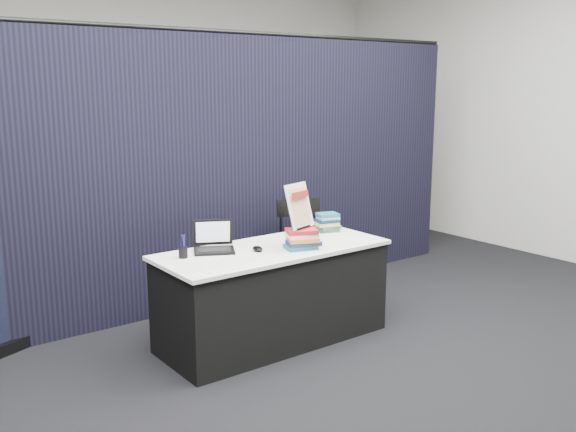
# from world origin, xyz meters

# --- Properties ---
(floor) EXTENTS (8.00, 8.00, 0.00)m
(floor) POSITION_xyz_m (0.00, 0.00, 0.00)
(floor) COLOR black
(floor) RESTS_ON ground
(wall_back) EXTENTS (8.00, 0.02, 3.50)m
(wall_back) POSITION_xyz_m (0.00, 4.00, 1.75)
(wall_back) COLOR beige
(wall_back) RESTS_ON floor
(drape_partition) EXTENTS (6.00, 0.08, 2.40)m
(drape_partition) POSITION_xyz_m (0.00, 1.60, 1.20)
(drape_partition) COLOR black
(drape_partition) RESTS_ON floor
(display_table) EXTENTS (1.80, 0.75, 0.75)m
(display_table) POSITION_xyz_m (0.00, 0.55, 0.38)
(display_table) COLOR black
(display_table) RESTS_ON floor
(laptop) EXTENTS (0.36, 0.36, 0.23)m
(laptop) POSITION_xyz_m (-0.43, 0.75, 0.81)
(laptop) COLOR black
(laptop) RESTS_ON display_table
(mouse) EXTENTS (0.10, 0.13, 0.04)m
(mouse) POSITION_xyz_m (-0.15, 0.54, 0.77)
(mouse) COLOR black
(mouse) RESTS_ON display_table
(brochure_left) EXTENTS (0.32, 0.23, 0.00)m
(brochure_left) POSITION_xyz_m (-0.59, 0.35, 0.75)
(brochure_left) COLOR white
(brochure_left) RESTS_ON display_table
(brochure_mid) EXTENTS (0.39, 0.35, 0.00)m
(brochure_mid) POSITION_xyz_m (-0.71, 0.43, 0.75)
(brochure_mid) COLOR silver
(brochure_mid) RESTS_ON display_table
(brochure_right) EXTENTS (0.38, 0.34, 0.00)m
(brochure_right) POSITION_xyz_m (-0.47, 0.39, 0.75)
(brochure_right) COLOR silver
(brochure_right) RESTS_ON display_table
(pen_cup) EXTENTS (0.09, 0.09, 0.08)m
(pen_cup) POSITION_xyz_m (-0.68, 0.70, 0.79)
(pen_cup) COLOR black
(pen_cup) RESTS_ON display_table
(book_stack_tall) EXTENTS (0.28, 0.25, 0.16)m
(book_stack_tall) POSITION_xyz_m (0.16, 0.40, 0.83)
(book_stack_tall) COLOR #1D5E6E
(book_stack_tall) RESTS_ON display_table
(book_stack_short) EXTENTS (0.21, 0.18, 0.16)m
(book_stack_short) POSITION_xyz_m (0.69, 0.73, 0.83)
(book_stack_short) COLOR #1C693B
(book_stack_short) RESTS_ON display_table
(info_sign) EXTENTS (0.28, 0.17, 0.35)m
(info_sign) POSITION_xyz_m (0.16, 0.43, 1.07)
(info_sign) COLOR black
(info_sign) RESTS_ON book_stack_tall
(stacking_chair) EXTENTS (0.56, 0.58, 0.94)m
(stacking_chair) POSITION_xyz_m (0.81, 1.10, 0.52)
(stacking_chair) COLOR black
(stacking_chair) RESTS_ON floor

